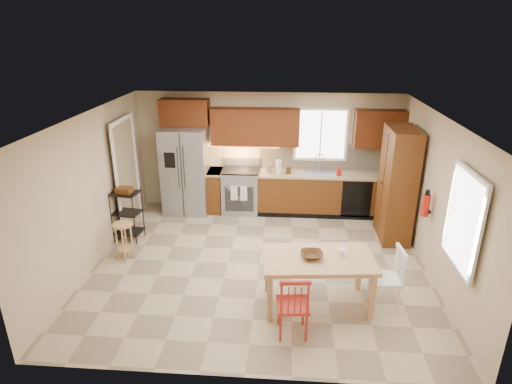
{
  "coord_description": "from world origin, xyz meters",
  "views": [
    {
      "loc": [
        0.41,
        -6.26,
        3.77
      ],
      "look_at": [
        -0.09,
        0.4,
        1.15
      ],
      "focal_mm": 30.0,
      "sensor_mm": 36.0,
      "label": 1
    }
  ],
  "objects_px": {
    "refrigerator": "(186,171)",
    "range_stove": "(241,191)",
    "table_jar": "(342,254)",
    "utility_cart": "(127,215)",
    "table_bowl": "(312,258)",
    "bar_stool": "(124,241)",
    "dining_table": "(317,282)",
    "chair_white": "(385,278)",
    "pantry": "(397,185)",
    "fire_extinguisher": "(426,205)",
    "chair_red": "(293,304)",
    "soap_bottle": "(339,171)"
  },
  "relations": [
    {
      "from": "soap_bottle",
      "to": "fire_extinguisher",
      "type": "height_order",
      "value": "fire_extinguisher"
    },
    {
      "from": "bar_stool",
      "to": "pantry",
      "type": "bearing_deg",
      "value": 2.59
    },
    {
      "from": "table_jar",
      "to": "dining_table",
      "type": "bearing_deg",
      "value": -164.05
    },
    {
      "from": "refrigerator",
      "to": "table_jar",
      "type": "relative_size",
      "value": 14.08
    },
    {
      "from": "chair_red",
      "to": "bar_stool",
      "type": "height_order",
      "value": "chair_red"
    },
    {
      "from": "pantry",
      "to": "utility_cart",
      "type": "height_order",
      "value": "pantry"
    },
    {
      "from": "soap_bottle",
      "to": "fire_extinguisher",
      "type": "bearing_deg",
      "value": -59.47
    },
    {
      "from": "fire_extinguisher",
      "to": "chair_red",
      "type": "xyz_separation_m",
      "value": [
        -2.09,
        -1.84,
        -0.65
      ]
    },
    {
      "from": "refrigerator",
      "to": "bar_stool",
      "type": "distance_m",
      "value": 2.27
    },
    {
      "from": "fire_extinguisher",
      "to": "dining_table",
      "type": "bearing_deg",
      "value": -145.68
    },
    {
      "from": "pantry",
      "to": "bar_stool",
      "type": "height_order",
      "value": "pantry"
    },
    {
      "from": "table_jar",
      "to": "utility_cart",
      "type": "distance_m",
      "value": 4.09
    },
    {
      "from": "range_stove",
      "to": "chair_white",
      "type": "xyz_separation_m",
      "value": [
        2.39,
        -3.17,
        -0.01
      ]
    },
    {
      "from": "range_stove",
      "to": "table_jar",
      "type": "distance_m",
      "value": 3.61
    },
    {
      "from": "pantry",
      "to": "table_bowl",
      "type": "height_order",
      "value": "pantry"
    },
    {
      "from": "range_stove",
      "to": "dining_table",
      "type": "distance_m",
      "value": 3.53
    },
    {
      "from": "table_jar",
      "to": "range_stove",
      "type": "bearing_deg",
      "value": 119.57
    },
    {
      "from": "refrigerator",
      "to": "chair_red",
      "type": "distance_m",
      "value": 4.45
    },
    {
      "from": "refrigerator",
      "to": "range_stove",
      "type": "bearing_deg",
      "value": 2.99
    },
    {
      "from": "chair_red",
      "to": "table_jar",
      "type": "distance_m",
      "value": 1.07
    },
    {
      "from": "range_stove",
      "to": "pantry",
      "type": "bearing_deg",
      "value": -18.29
    },
    {
      "from": "table_jar",
      "to": "utility_cart",
      "type": "xyz_separation_m",
      "value": [
        -3.72,
        1.66,
        -0.29
      ]
    },
    {
      "from": "pantry",
      "to": "utility_cart",
      "type": "relative_size",
      "value": 2.13
    },
    {
      "from": "chair_white",
      "to": "utility_cart",
      "type": "bearing_deg",
      "value": 63.1
    },
    {
      "from": "dining_table",
      "to": "bar_stool",
      "type": "height_order",
      "value": "dining_table"
    },
    {
      "from": "range_stove",
      "to": "dining_table",
      "type": "height_order",
      "value": "range_stove"
    },
    {
      "from": "chair_red",
      "to": "table_bowl",
      "type": "distance_m",
      "value": 0.76
    },
    {
      "from": "fire_extinguisher",
      "to": "table_jar",
      "type": "bearing_deg",
      "value": -142.12
    },
    {
      "from": "fire_extinguisher",
      "to": "chair_white",
      "type": "distance_m",
      "value": 1.53
    },
    {
      "from": "refrigerator",
      "to": "table_bowl",
      "type": "distance_m",
      "value": 4.03
    },
    {
      "from": "soap_bottle",
      "to": "range_stove",
      "type": "bearing_deg",
      "value": 177.6
    },
    {
      "from": "range_stove",
      "to": "refrigerator",
      "type": "bearing_deg",
      "value": -177.01
    },
    {
      "from": "table_bowl",
      "to": "table_jar",
      "type": "height_order",
      "value": "table_jar"
    },
    {
      "from": "chair_white",
      "to": "table_bowl",
      "type": "bearing_deg",
      "value": 87.35
    },
    {
      "from": "pantry",
      "to": "fire_extinguisher",
      "type": "xyz_separation_m",
      "value": [
        0.2,
        -1.05,
        0.05
      ]
    },
    {
      "from": "range_stove",
      "to": "chair_white",
      "type": "height_order",
      "value": "range_stove"
    },
    {
      "from": "utility_cart",
      "to": "refrigerator",
      "type": "bearing_deg",
      "value": 68.31
    },
    {
      "from": "chair_white",
      "to": "range_stove",
      "type": "bearing_deg",
      "value": 31.57
    },
    {
      "from": "chair_red",
      "to": "bar_stool",
      "type": "relative_size",
      "value": 1.36
    },
    {
      "from": "table_bowl",
      "to": "bar_stool",
      "type": "relative_size",
      "value": 0.47
    },
    {
      "from": "refrigerator",
      "to": "utility_cart",
      "type": "xyz_separation_m",
      "value": [
        -0.8,
        -1.4,
        -0.42
      ]
    },
    {
      "from": "refrigerator",
      "to": "pantry",
      "type": "xyz_separation_m",
      "value": [
        4.13,
        -0.93,
        0.14
      ]
    },
    {
      "from": "soap_bottle",
      "to": "bar_stool",
      "type": "distance_m",
      "value": 4.38
    },
    {
      "from": "range_stove",
      "to": "table_bowl",
      "type": "bearing_deg",
      "value": -67.39
    },
    {
      "from": "range_stove",
      "to": "bar_stool",
      "type": "distance_m",
      "value": 2.8
    },
    {
      "from": "dining_table",
      "to": "utility_cart",
      "type": "distance_m",
      "value": 3.82
    },
    {
      "from": "chair_white",
      "to": "table_bowl",
      "type": "height_order",
      "value": "chair_white"
    },
    {
      "from": "utility_cart",
      "to": "chair_red",
      "type": "bearing_deg",
      "value": -30.44
    },
    {
      "from": "chair_white",
      "to": "fire_extinguisher",
      "type": "bearing_deg",
      "value": -40.18
    },
    {
      "from": "pantry",
      "to": "bar_stool",
      "type": "xyz_separation_m",
      "value": [
        -4.74,
        -1.18,
        -0.72
      ]
    }
  ]
}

